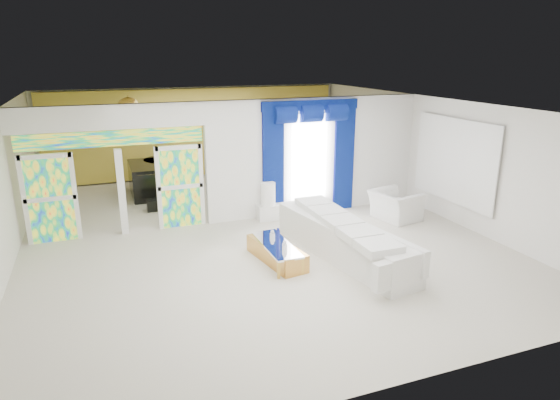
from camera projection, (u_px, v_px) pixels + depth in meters
name	position (u px, v px, depth m)	size (l,w,h in m)	color
floor	(250.00, 232.00, 11.58)	(12.00, 12.00, 0.00)	#B7AF9E
dividing_wall	(316.00, 155.00, 12.77)	(5.70, 0.18, 3.00)	white
dividing_header	(111.00, 117.00, 10.71)	(4.30, 0.18, 0.55)	white
stained_panel_left	(50.00, 199.00, 10.73)	(0.95, 0.04, 2.00)	#994C3F
stained_panel_right	(180.00, 187.00, 11.70)	(0.95, 0.04, 2.00)	#994C3F
stained_transom	(113.00, 138.00, 10.85)	(4.00, 0.05, 0.35)	#994C3F
window_pane	(309.00, 159.00, 12.61)	(1.00, 0.02, 2.30)	white
blue_drape_left	(273.00, 164.00, 12.26)	(0.55, 0.10, 2.80)	#04054D
blue_drape_right	(344.00, 158.00, 12.93)	(0.55, 0.10, 2.80)	#04054D
blue_pelmet	(310.00, 105.00, 12.18)	(2.60, 0.12, 0.25)	#04054D
wall_mirror	(454.00, 161.00, 11.91)	(0.04, 2.70, 1.90)	white
gold_curtains	(197.00, 133.00, 16.42)	(9.70, 0.12, 2.90)	gold
white_sofa	(343.00, 241.00, 10.04)	(0.82, 3.82, 0.73)	silver
coffee_table	(276.00, 253.00, 9.90)	(0.54, 1.63, 0.36)	#C78D3E
console_table	(279.00, 211.00, 12.49)	(1.16, 0.37, 0.39)	silver
table_lamp	(268.00, 194.00, 12.25)	(0.36, 0.36, 0.58)	white
armchair	(395.00, 205.00, 12.37)	(1.12, 0.98, 0.73)	silver
grand_piano	(155.00, 179.00, 14.55)	(1.41, 1.85, 0.94)	black
piano_bench	(163.00, 204.00, 13.22)	(0.89, 0.35, 0.30)	black
tv_console	(47.00, 209.00, 12.08)	(0.51, 0.46, 0.74)	tan
chandelier	(129.00, 108.00, 13.07)	(0.60, 0.60, 0.60)	gold
decanters	(278.00, 240.00, 9.85)	(0.11, 0.80, 0.30)	navy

